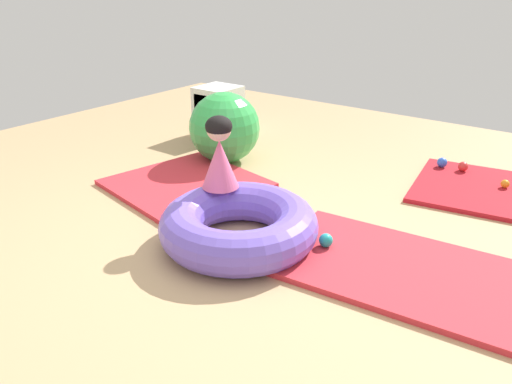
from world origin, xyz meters
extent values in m
plane|color=tan|center=(0.00, 0.00, 0.00)|extent=(8.00, 8.00, 0.00)
cube|color=red|center=(-1.01, 0.52, 0.02)|extent=(1.37, 1.38, 0.04)
cube|color=red|center=(1.07, 0.30, 0.02)|extent=(1.67, 1.10, 0.04)
torus|color=#7056D1|center=(0.02, -0.02, 0.15)|extent=(1.10, 1.10, 0.30)
cone|color=#E5608E|center=(-0.29, 0.16, 0.48)|extent=(0.38, 0.38, 0.36)
sphere|color=#DBAD89|center=(-0.29, 0.16, 0.74)|extent=(0.18, 0.18, 0.18)
ellipsoid|color=black|center=(-0.29, 0.16, 0.76)|extent=(0.19, 0.19, 0.15)
sphere|color=red|center=(0.88, 2.26, 0.09)|extent=(0.09, 0.09, 0.09)
sphere|color=blue|center=(0.69, 2.25, 0.09)|extent=(0.09, 0.09, 0.09)
sphere|color=teal|center=(0.56, 0.25, 0.09)|extent=(0.10, 0.10, 0.10)
sphere|color=orange|center=(1.29, 2.07, 0.08)|extent=(0.07, 0.07, 0.07)
sphere|color=green|center=(-1.14, 1.23, 0.35)|extent=(0.70, 0.70, 0.70)
cube|color=silver|center=(-1.79, 1.89, 0.28)|extent=(0.44, 0.44, 0.56)
cube|color=#2D2D33|center=(-1.79, 1.77, 0.28)|extent=(0.34, 0.20, 0.44)
camera|label=1|loc=(2.00, -2.47, 1.76)|focal=35.84mm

